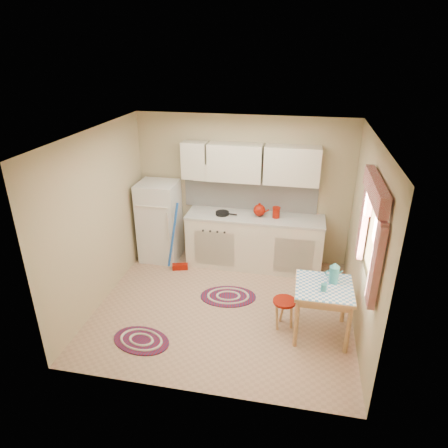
{
  "coord_description": "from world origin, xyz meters",
  "views": [
    {
      "loc": [
        0.94,
        -4.72,
        3.49
      ],
      "look_at": [
        -0.05,
        0.25,
        1.21
      ],
      "focal_mm": 32.0,
      "sensor_mm": 36.0,
      "label": 1
    }
  ],
  "objects_px": {
    "base_cabinets": "(254,242)",
    "stool": "(284,313)",
    "fridge": "(160,221)",
    "table": "(321,310)"
  },
  "relations": [
    {
      "from": "fridge",
      "to": "stool",
      "type": "relative_size",
      "value": 3.33
    },
    {
      "from": "fridge",
      "to": "base_cabinets",
      "type": "height_order",
      "value": "fridge"
    },
    {
      "from": "base_cabinets",
      "to": "fridge",
      "type": "bearing_deg",
      "value": -178.26
    },
    {
      "from": "table",
      "to": "stool",
      "type": "height_order",
      "value": "table"
    },
    {
      "from": "base_cabinets",
      "to": "stool",
      "type": "xyz_separation_m",
      "value": [
        0.61,
        -1.57,
        -0.23
      ]
    },
    {
      "from": "table",
      "to": "base_cabinets",
      "type": "bearing_deg",
      "value": 123.89
    },
    {
      "from": "base_cabinets",
      "to": "stool",
      "type": "height_order",
      "value": "base_cabinets"
    },
    {
      "from": "base_cabinets",
      "to": "stool",
      "type": "distance_m",
      "value": 1.7
    },
    {
      "from": "fridge",
      "to": "base_cabinets",
      "type": "xyz_separation_m",
      "value": [
        1.65,
        0.05,
        -0.26
      ]
    },
    {
      "from": "base_cabinets",
      "to": "table",
      "type": "relative_size",
      "value": 3.12
    }
  ]
}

